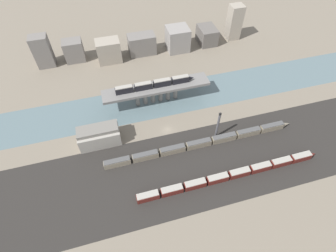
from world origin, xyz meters
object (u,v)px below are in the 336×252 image
train_on_bridge (155,84)px  train_yard_mid (202,143)px  train_yard_near (231,175)px  warehouse_building (99,135)px  signal_tower (218,126)px

train_on_bridge → train_yard_mid: 39.65m
train_yard_near → train_yard_mid: size_ratio=0.90×
train_yard_near → warehouse_building: (-52.54, 35.01, 2.97)m
train_yard_near → train_on_bridge: bearing=110.1°
warehouse_building → train_yard_near: bearing=-33.7°
train_on_bridge → signal_tower: 39.70m
signal_tower → train_yard_near: bearing=-95.5°
train_yard_near → train_yard_mid: (-6.37, 19.63, 0.03)m
train_on_bridge → signal_tower: (22.40, -32.54, -3.98)m
train_yard_near → signal_tower: size_ratio=4.97×
train_yard_mid → signal_tower: size_ratio=5.54×
warehouse_building → signal_tower: (54.71, -12.25, 3.50)m
warehouse_building → signal_tower: 56.18m
train_on_bridge → train_yard_mid: bearing=-68.8°
signal_tower → train_on_bridge: bearing=124.6°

